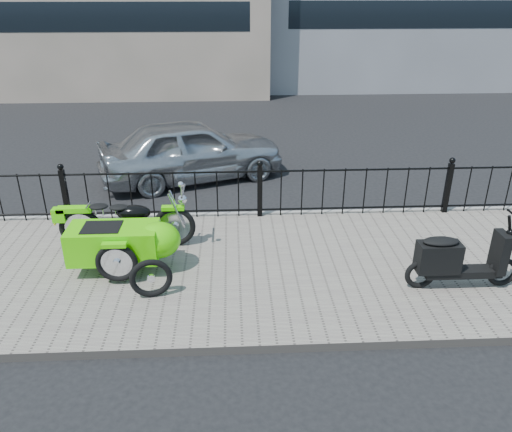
{
  "coord_description": "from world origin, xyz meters",
  "views": [
    {
      "loc": [
        -0.49,
        -7.13,
        4.03
      ],
      "look_at": [
        -0.14,
        -0.1,
        0.76
      ],
      "focal_mm": 35.0,
      "sensor_mm": 36.0,
      "label": 1
    }
  ],
  "objects_px": {
    "spare_tire": "(151,278)",
    "sedan_car": "(192,150)",
    "motorcycle_sidecar": "(128,237)",
    "scooter": "(456,260)"
  },
  "relations": [
    {
      "from": "motorcycle_sidecar",
      "to": "scooter",
      "type": "xyz_separation_m",
      "value": [
        4.67,
        -0.84,
        -0.05
      ]
    },
    {
      "from": "motorcycle_sidecar",
      "to": "spare_tire",
      "type": "distance_m",
      "value": 1.0
    },
    {
      "from": "spare_tire",
      "to": "motorcycle_sidecar",
      "type": "bearing_deg",
      "value": 117.12
    },
    {
      "from": "motorcycle_sidecar",
      "to": "scooter",
      "type": "relative_size",
      "value": 1.4
    },
    {
      "from": "motorcycle_sidecar",
      "to": "sedan_car",
      "type": "distance_m",
      "value": 4.1
    },
    {
      "from": "spare_tire",
      "to": "sedan_car",
      "type": "relative_size",
      "value": 0.14
    },
    {
      "from": "scooter",
      "to": "spare_tire",
      "type": "height_order",
      "value": "scooter"
    },
    {
      "from": "motorcycle_sidecar",
      "to": "spare_tire",
      "type": "height_order",
      "value": "motorcycle_sidecar"
    },
    {
      "from": "scooter",
      "to": "spare_tire",
      "type": "xyz_separation_m",
      "value": [
        -4.22,
        -0.04,
        -0.14
      ]
    },
    {
      "from": "spare_tire",
      "to": "sedan_car",
      "type": "bearing_deg",
      "value": 87.23
    }
  ]
}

